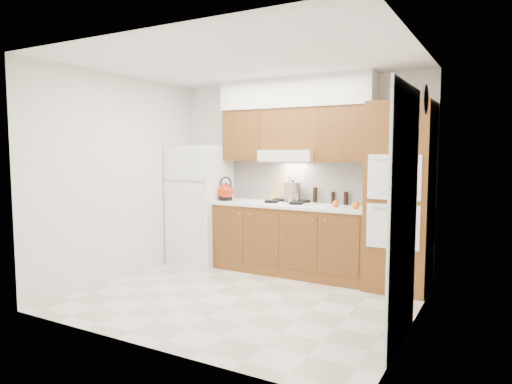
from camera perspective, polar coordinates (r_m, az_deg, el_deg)
floor at (r=5.24m, az=-1.63°, el=-13.06°), size 3.60×3.60×0.00m
ceiling at (r=5.07m, az=-1.71°, el=16.08°), size 3.60×3.60×0.00m
wall_back at (r=6.32m, az=5.31°, el=2.09°), size 3.60×0.02×2.60m
wall_left at (r=6.11m, az=-16.34°, el=1.78°), size 0.02×3.00×2.60m
wall_right at (r=4.36m, az=19.13°, el=0.37°), size 0.02×3.00×2.60m
fridge at (r=6.75m, az=-6.96°, el=-1.48°), size 0.75×0.72×1.72m
base_cabinets at (r=6.15m, az=4.32°, el=-5.99°), size 2.11×0.60×0.90m
countertop at (r=6.07m, az=4.31°, el=-1.65°), size 2.13×0.62×0.04m
backsplash at (r=6.30m, az=5.45°, el=1.35°), size 2.11×0.03×0.56m
oven_cabinet at (r=5.59m, az=17.54°, el=-0.61°), size 0.70×0.65×2.20m
upper_cab_left at (r=6.49m, az=-1.07°, el=7.05°), size 0.63×0.33×0.70m
upper_cab_right at (r=5.91m, az=11.10°, el=7.12°), size 0.73×0.33×0.70m
range_hood at (r=6.12m, az=4.26°, el=4.57°), size 0.75×0.45×0.15m
upper_cab_over_hood at (r=6.18m, az=4.52°, el=7.82°), size 0.75×0.33×0.55m
soffit at (r=6.18m, az=4.92°, el=12.23°), size 2.13×0.36×0.40m
cooktop at (r=6.10m, az=3.96°, el=-1.36°), size 0.74×0.50×0.01m
doorway at (r=4.04m, az=17.99°, el=-3.52°), size 0.02×0.90×2.10m
wall_clock at (r=4.91m, az=20.40°, el=10.79°), size 0.02×0.30×0.30m
kettle at (r=6.43m, az=-3.79°, el=0.02°), size 0.24×0.24×0.22m
cutting_board at (r=6.40m, az=2.93°, el=0.71°), size 0.31×0.19×0.39m
stock_pot at (r=6.14m, az=4.61°, el=0.05°), size 0.30×0.30×0.24m
condiment_a at (r=6.13m, az=7.41°, el=-0.41°), size 0.07×0.07×0.21m
condiment_b at (r=6.09m, az=9.60°, el=-0.72°), size 0.06×0.06×0.16m
condiment_c at (r=6.00m, az=11.18°, el=-0.78°), size 0.07×0.07×0.17m
orange_near at (r=5.63m, az=12.36°, el=-1.64°), size 0.10×0.10×0.09m
orange_far at (r=5.77m, az=9.94°, el=-1.44°), size 0.10×0.10×0.08m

